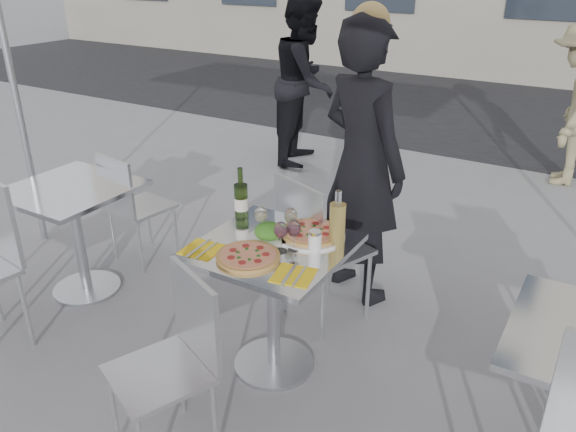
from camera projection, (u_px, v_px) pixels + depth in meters
The scene contains 22 objects.
ground at pixel (274, 365), 3.11m from camera, with size 80.00×80.00×0.00m, color slate.
street_asphalt at pixel (513, 112), 8.16m from camera, with size 24.00×5.00×0.00m, color black.
main_table at pixel (273, 281), 2.88m from camera, with size 0.72×0.72×0.75m.
side_table_left at pixel (75, 218), 3.58m from camera, with size 0.72×0.72×0.75m.
chair_far at pixel (314, 241), 3.25m from camera, with size 0.56×0.57×0.94m.
chair_near at pixel (176, 351), 2.42m from camera, with size 0.52×0.52×0.86m.
side_chair_lfar at pixel (130, 200), 3.95m from camera, with size 0.43×0.44×0.83m.
woman_diner at pixel (362, 165), 3.45m from camera, with size 0.65×0.43×1.79m, color black.
pedestrian_a at pixel (305, 81), 5.87m from camera, with size 0.84×0.66×1.74m, color black.
pedestrian_b at pixel (574, 105), 5.32m from camera, with size 1.00×0.57×1.54m, color #90875D.
pizza_near at pixel (248, 256), 2.67m from camera, with size 0.31×0.31×0.02m.
pizza_far at pixel (311, 233), 2.87m from camera, with size 0.35×0.35×0.03m.
salad_plate at pixel (269, 233), 2.84m from camera, with size 0.22×0.22×0.09m.
wine_bottle at pixel (241, 200), 3.02m from camera, with size 0.07×0.08×0.29m.
carafe at pixel (337, 223), 2.75m from camera, with size 0.08×0.08×0.29m.
sugar_shaker at pixel (315, 241), 2.72m from camera, with size 0.06×0.06×0.11m.
wineglass_white_a at pixel (261, 215), 2.85m from camera, with size 0.07×0.07×0.16m.
wineglass_white_b at pixel (291, 217), 2.84m from camera, with size 0.07×0.07×0.16m.
wineglass_red_a at pixel (281, 231), 2.69m from camera, with size 0.07×0.07×0.16m.
wineglass_red_b at pixel (294, 229), 2.70m from camera, with size 0.07×0.07×0.16m.
napkin_left at pixel (202, 249), 2.75m from camera, with size 0.20×0.20×0.01m.
napkin_right at pixel (294, 275), 2.52m from camera, with size 0.21×0.21×0.01m.
Camera 1 is at (1.34, -2.08, 2.06)m, focal length 35.00 mm.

